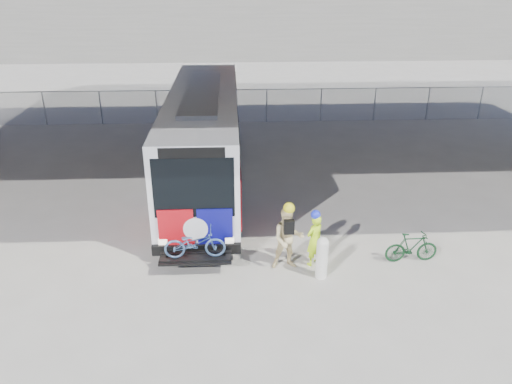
{
  "coord_description": "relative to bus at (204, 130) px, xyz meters",
  "views": [
    {
      "loc": [
        -0.9,
        -14.82,
        7.85
      ],
      "look_at": [
        -0.22,
        -1.0,
        1.6
      ],
      "focal_mm": 35.0,
      "sensor_mm": 36.0,
      "label": 1
    }
  ],
  "objects": [
    {
      "name": "ground",
      "position": [
        2.0,
        -3.73,
        -2.11
      ],
      "size": [
        160.0,
        160.0,
        0.0
      ],
      "primitive_type": "plane",
      "color": "#9E9991",
      "rests_on": "ground"
    },
    {
      "name": "bike_parked",
      "position": [
        6.2,
        -6.33,
        -1.64
      ],
      "size": [
        1.56,
        0.5,
        0.93
      ],
      "primitive_type": "imported",
      "rotation": [
        0.0,
        0.0,
        1.61
      ],
      "color": "#12381C",
      "rests_on": "ground"
    },
    {
      "name": "cyclist_hivis",
      "position": [
        3.36,
        -6.33,
        -1.28
      ],
      "size": [
        0.69,
        0.64,
        1.73
      ],
      "rotation": [
        0.0,
        0.0,
        3.77
      ],
      "color": "#C7FC1A",
      "rests_on": "ground"
    },
    {
      "name": "cyclist_tan",
      "position": [
        2.59,
        -6.46,
        -1.15
      ],
      "size": [
        0.94,
        0.75,
        2.04
      ],
      "rotation": [
        0.0,
        0.0,
        0.06
      ],
      "color": "beige",
      "rests_on": "ground"
    },
    {
      "name": "chainlink_fence",
      "position": [
        2.0,
        8.27,
        -0.68
      ],
      "size": [
        30.0,
        0.06,
        30.0
      ],
      "color": "gray",
      "rests_on": "ground"
    },
    {
      "name": "bus",
      "position": [
        0.0,
        0.0,
        0.0
      ],
      "size": [
        2.67,
        12.9,
        3.69
      ],
      "color": "silver",
      "rests_on": "ground"
    },
    {
      "name": "bollard",
      "position": [
        3.47,
        -7.0,
        -1.44
      ],
      "size": [
        0.32,
        0.32,
        1.24
      ],
      "color": "white",
      "rests_on": "ground"
    },
    {
      "name": "overpass",
      "position": [
        2.0,
        0.27,
        4.44
      ],
      "size": [
        40.0,
        16.0,
        7.95
      ],
      "color": "#605E59",
      "rests_on": "ground"
    }
  ]
}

